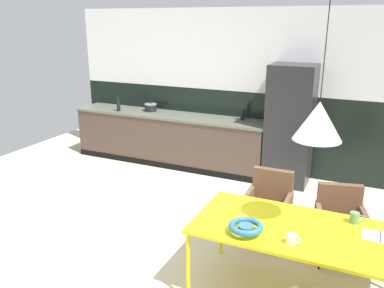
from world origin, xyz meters
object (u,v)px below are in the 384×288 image
Objects in this scene: dining_table at (307,234)px; armchair_head_of_table at (270,197)px; mug_wide_latte at (292,239)px; armchair_by_stool at (340,214)px; fruit_bowl at (246,227)px; mug_white_ceramic at (355,218)px; refrigerator_column at (290,125)px; open_book at (380,237)px; bottle_spice_small at (118,105)px; bottle_oil_tall at (242,113)px; pendant_lamp_over_table_near at (318,121)px; cooking_pot at (151,107)px.

armchair_head_of_table is (-0.55, 0.94, -0.16)m from dining_table.
dining_table is 15.93× the size of mug_wide_latte.
dining_table is 2.47× the size of armchair_by_stool.
mug_white_ceramic is at bearing 35.24° from fruit_bowl.
mug_wide_latte is at bearing -126.99° from mug_white_ceramic.
refrigerator_column is 2.93m from open_book.
dining_table is 1.10m from armchair_head_of_table.
refrigerator_column is 3.01m from bottle_spice_small.
bottle_oil_tall is (-1.05, 3.14, 0.22)m from fruit_bowl.
refrigerator_column reaches higher than bottle_spice_small.
fruit_bowl is 0.28× the size of pendant_lamp_over_table_near.
dining_table is 3.26m from bottle_oil_tall.
mug_white_ceramic is 1.02m from pendant_lamp_over_table_near.
bottle_oil_tall is 3.30m from pendant_lamp_over_table_near.
mug_wide_latte is at bearing -106.64° from dining_table.
cooking_pot is (-3.56, 2.51, 0.18)m from mug_white_ceramic.
armchair_by_stool is 1.47m from pendant_lamp_over_table_near.
armchair_head_of_table is (0.17, -1.81, -0.39)m from refrigerator_column.
bottle_spice_small is at bearing -37.51° from armchair_by_stool.
open_book is 3.46m from bottle_oil_tall.
mug_white_ceramic is 3.18m from bottle_oil_tall.
armchair_head_of_table is 2.97× the size of bottle_spice_small.
fruit_bowl is at bearing -48.44° from cooking_pot.
mug_white_ceramic is at bearing 38.52° from pendant_lamp_over_table_near.
armchair_by_stool is 0.76m from armchair_head_of_table.
armchair_head_of_table is 1.39m from open_book.
open_book is 2.38× the size of mug_wide_latte.
refrigerator_column is 2.48m from cooking_pot.
mug_white_ceramic is at bearing -66.11° from refrigerator_column.
dining_table is 7.60× the size of bottle_oil_tall.
dining_table is 8.96× the size of cooking_pot.
dining_table is 7.06× the size of bottle_spice_small.
bottle_oil_tall is at bearing -63.15° from armchair_by_stool.
dining_table is 15.19× the size of mug_white_ceramic.
bottle_oil_tall is at bearing 1.73° from cooking_pot.
pendant_lamp_over_table_near reaches higher than open_book.
mug_wide_latte is 3.46m from bottle_oil_tall.
pendant_lamp_over_table_near is at bearing 62.19° from armchair_by_stool.
armchair_by_stool is 0.74× the size of pendant_lamp_over_table_near.
mug_wide_latte is 0.48× the size of bottle_oil_tall.
fruit_bowl is at bearing -71.48° from bottle_oil_tall.
bottle_spice_small reaches higher than cooking_pot.
mug_white_ceramic is (1.08, -2.44, -0.14)m from refrigerator_column.
fruit_bowl is 1.07× the size of bottle_spice_small.
refrigerator_column is 2.92m from pendant_lamp_over_table_near.
mug_white_ceramic reaches higher than armchair_by_stool.
pendant_lamp_over_table_near is at bearing 120.65° from armchair_head_of_table.
fruit_bowl is 1.36× the size of cooking_pot.
mug_wide_latte is 0.12× the size of pendant_lamp_over_table_near.
bottle_spice_small is (-4.30, 2.45, 0.27)m from open_book.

